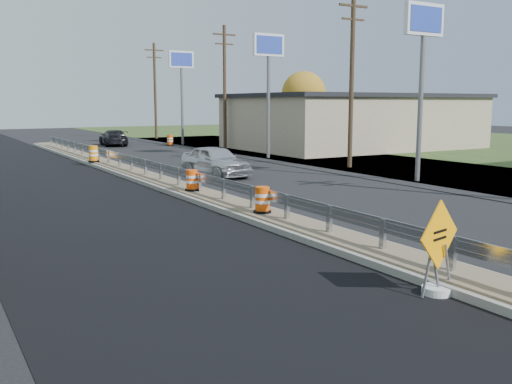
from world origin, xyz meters
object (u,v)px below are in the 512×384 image
caution_sign (437,271)px  car_silver (215,161)px  barrel_median_far (93,154)px  car_dark_far (113,138)px  barrel_median_mid (192,181)px  barrel_median_near (262,200)px  barrel_shoulder_far (170,141)px

caution_sign → car_silver: bearing=63.2°
caution_sign → car_silver: 18.38m
caution_sign → barrel_median_far: size_ratio=1.96×
caution_sign → car_dark_far: (5.97, 40.50, 0.21)m
caution_sign → barrel_median_mid: bearing=73.4°
caution_sign → car_silver: (4.29, 17.87, 0.29)m
barrel_median_mid → barrel_median_near: bearing=-89.8°
barrel_shoulder_far → car_dark_far: car_dark_far is taller
car_dark_far → caution_sign: bearing=88.5°
barrel_median_near → barrel_median_mid: barrel_median_near is taller
barrel_median_near → caution_sign: bearing=-95.7°
barrel_median_near → car_silver: (3.53, 10.29, 0.14)m
barrel_median_near → barrel_median_mid: size_ratio=1.01×
barrel_median_far → car_silver: size_ratio=0.21×
barrel_median_far → car_silver: bearing=-62.8°
car_dark_far → car_silver: bearing=92.6°
caution_sign → barrel_median_near: caution_sign is taller
barrel_median_far → car_silver: (3.94, -7.68, 0.08)m
car_silver → car_dark_far: car_silver is taller
caution_sign → barrel_median_mid: caution_sign is taller
barrel_median_near → car_silver: car_silver is taller
barrel_median_mid → car_silver: (3.55, 5.10, 0.14)m
barrel_median_mid → barrel_median_far: 12.79m
barrel_median_far → car_dark_far: (5.62, 14.95, -0.01)m
caution_sign → car_dark_far: size_ratio=0.39×
barrel_median_mid → barrel_shoulder_far: (9.36, 25.33, -0.19)m
barrel_median_far → barrel_shoulder_far: size_ratio=1.03×
caution_sign → car_dark_far: caution_sign is taller
caution_sign → barrel_median_near: size_ratio=2.25×
barrel_median_far → barrel_shoulder_far: barrel_median_far is taller
car_dark_far → barrel_shoulder_far: bearing=156.7°
barrel_shoulder_far → barrel_median_near: bearing=-107.0°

